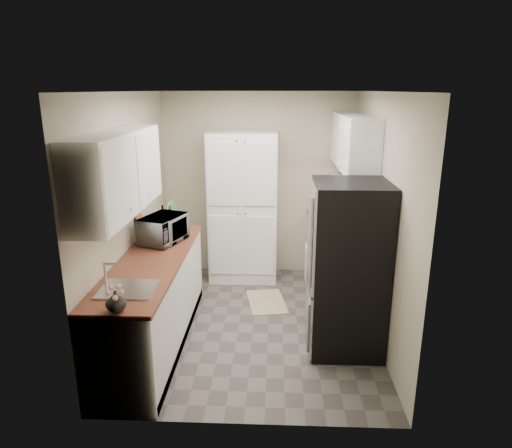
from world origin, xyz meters
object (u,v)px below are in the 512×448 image
at_px(wine_bottle, 163,220).
at_px(pantry_cabinet, 243,208).
at_px(toaster_oven, 341,210).
at_px(refrigerator, 348,268).
at_px(electric_range, 339,272).
at_px(microwave, 163,229).

bearing_deg(wine_bottle, pantry_cabinet, 44.13).
distance_m(wine_bottle, toaster_oven, 2.25).
bearing_deg(toaster_oven, pantry_cabinet, 154.52).
xyz_separation_m(refrigerator, toaster_oven, (0.14, 1.55, 0.18)).
bearing_deg(electric_range, microwave, -171.49).
height_order(electric_range, refrigerator, refrigerator).
relative_size(microwave, toaster_oven, 1.45).
xyz_separation_m(electric_range, toaster_oven, (0.10, 0.75, 0.55)).
bearing_deg(electric_range, wine_bottle, 177.85).
distance_m(pantry_cabinet, refrigerator, 2.07).
xyz_separation_m(pantry_cabinet, toaster_oven, (1.28, -0.18, 0.03)).
bearing_deg(refrigerator, toaster_oven, 84.94).
relative_size(pantry_cabinet, microwave, 3.80).
relative_size(pantry_cabinet, electric_range, 1.77).
height_order(pantry_cabinet, refrigerator, pantry_cabinet).
relative_size(electric_range, microwave, 2.14).
relative_size(pantry_cabinet, wine_bottle, 6.91).
bearing_deg(pantry_cabinet, refrigerator, -56.54).
bearing_deg(toaster_oven, wine_bottle, 179.72).
bearing_deg(pantry_cabinet, wine_bottle, -135.87).
height_order(pantry_cabinet, wine_bottle, pantry_cabinet).
xyz_separation_m(pantry_cabinet, microwave, (-0.78, -1.22, 0.07)).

